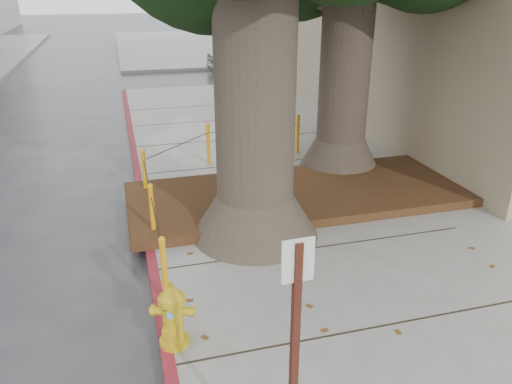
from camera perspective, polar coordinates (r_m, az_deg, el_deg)
ground at (r=6.25m, az=9.59°, el=-16.76°), size 140.00×140.00×0.00m
sidewalk_far at (r=35.49m, az=-2.10°, el=16.58°), size 16.00×20.00×0.15m
curb_red at (r=7.83m, az=-11.87°, el=-7.38°), size 0.14×26.00×0.16m
planter_bed at (r=9.53m, az=4.95°, el=-0.22°), size 6.40×2.60×0.16m
bollard_ring at (r=9.38m, az=-6.17°, el=2.18°), size 3.79×5.39×0.95m
fire_hydrant at (r=5.77m, az=-9.52°, el=-13.67°), size 0.43×0.43×0.82m
signpost at (r=3.78m, az=4.38°, el=-18.77°), size 0.23×0.06×2.29m
car_silver at (r=24.33m, az=-1.12°, el=15.02°), size 3.77×1.63×1.27m
car_red at (r=25.91m, az=11.06°, el=14.87°), size 3.32×1.46×1.06m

